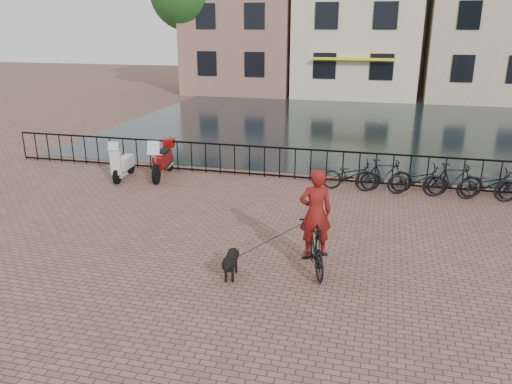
% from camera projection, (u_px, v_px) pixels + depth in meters
% --- Properties ---
extents(ground, '(100.00, 100.00, 0.00)m').
position_uv_depth(ground, '(213.00, 311.00, 8.61)').
color(ground, brown).
rests_on(ground, ground).
extents(canal_water, '(20.00, 20.00, 0.00)m').
position_uv_depth(canal_water, '(328.00, 125.00, 24.49)').
color(canal_water, black).
rests_on(canal_water, ground).
extents(railing, '(20.00, 0.05, 1.02)m').
position_uv_depth(railing, '(295.00, 164.00, 15.79)').
color(railing, black).
rests_on(railing, ground).
extents(canal_house_mid, '(8.00, 9.50, 11.80)m').
position_uv_depth(canal_house_mid, '(361.00, 6.00, 34.14)').
color(canal_house_mid, beige).
rests_on(canal_house_mid, ground).
extents(cyclist, '(1.08, 1.87, 2.47)m').
position_uv_depth(cyclist, '(315.00, 227.00, 9.79)').
color(cyclist, black).
rests_on(cyclist, ground).
extents(dog, '(0.39, 0.90, 0.59)m').
position_uv_depth(dog, '(231.00, 263.00, 9.70)').
color(dog, black).
rests_on(dog, ground).
extents(motorcycle, '(0.74, 2.01, 1.40)m').
position_uv_depth(motorcycle, '(162.00, 156.00, 15.99)').
color(motorcycle, maroon).
rests_on(motorcycle, ground).
extents(scooter, '(0.61, 1.53, 1.38)m').
position_uv_depth(scooter, '(123.00, 157.00, 15.83)').
color(scooter, silver).
rests_on(scooter, ground).
extents(parked_bike_0, '(1.77, 0.79, 0.90)m').
position_uv_depth(parked_bike_0, '(351.00, 175.00, 14.84)').
color(parked_bike_0, black).
rests_on(parked_bike_0, ground).
extents(parked_bike_1, '(1.72, 0.74, 1.00)m').
position_uv_depth(parked_bike_1, '(384.00, 176.00, 14.60)').
color(parked_bike_1, black).
rests_on(parked_bike_1, ground).
extents(parked_bike_2, '(1.78, 0.84, 0.90)m').
position_uv_depth(parked_bike_2, '(418.00, 180.00, 14.39)').
color(parked_bike_2, black).
rests_on(parked_bike_2, ground).
extents(parked_bike_3, '(1.72, 0.73, 1.00)m').
position_uv_depth(parked_bike_3, '(453.00, 180.00, 14.15)').
color(parked_bike_3, black).
rests_on(parked_bike_3, ground).
extents(parked_bike_4, '(1.78, 0.82, 0.90)m').
position_uv_depth(parked_bike_4, '(489.00, 185.00, 13.94)').
color(parked_bike_4, black).
rests_on(parked_bike_4, ground).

